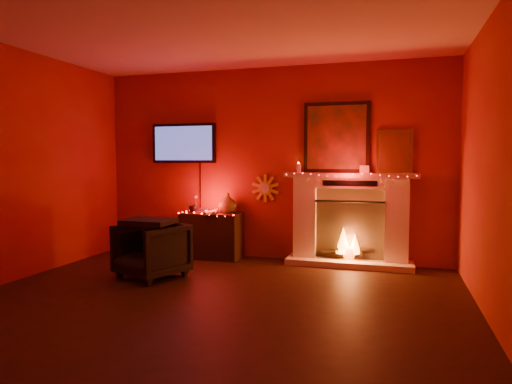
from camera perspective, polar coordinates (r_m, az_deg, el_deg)
room at (r=4.12m, az=-7.51°, el=3.27°), size 5.00×5.00×5.00m
fireplace at (r=6.20m, az=11.58°, el=-2.33°), size 1.72×0.40×2.18m
tv at (r=6.90m, az=-9.00°, el=6.01°), size 1.00×0.07×1.24m
sunburst_clock at (r=6.49m, az=1.16°, el=0.47°), size 0.40×0.03×0.40m
console_table at (r=6.59m, az=-5.47°, el=-4.99°), size 0.85×0.56×0.93m
armchair at (r=5.61m, az=-12.95°, el=-7.14°), size 0.91×0.92×0.65m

